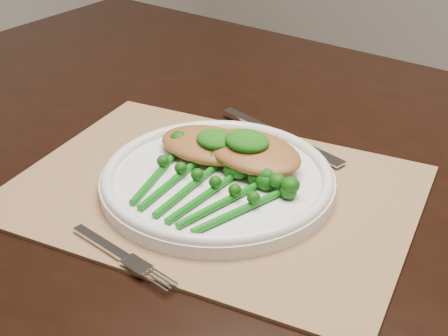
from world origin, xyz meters
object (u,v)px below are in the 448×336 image
Objects in this scene: dinner_plate at (218,178)px; broccolini_bundle at (196,192)px; placemat at (214,191)px; chicken_fillet_left at (209,145)px.

broccolini_bundle is at bearing -79.79° from dinner_plate.
broccolini_bundle reaches higher than dinner_plate.
dinner_plate is at bearing 68.01° from placemat.
broccolini_bundle reaches higher than placemat.
placemat is 3.63× the size of chicken_fillet_left.
placemat is 2.81× the size of broccolini_bundle.
dinner_plate reaches higher than placemat.
chicken_fillet_left is (-0.04, 0.03, 0.02)m from dinner_plate.
placemat is at bearing 101.52° from broccolini_bundle.
dinner_plate is at bearing 98.64° from broccolini_bundle.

